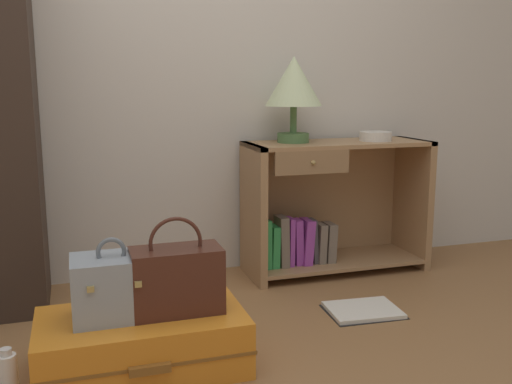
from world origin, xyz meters
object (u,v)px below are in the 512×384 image
(table_lamp, at_px, (294,85))
(suitcase_large, at_px, (142,342))
(bowl, at_px, (375,136))
(open_book_on_floor, at_px, (363,310))
(bookshelf, at_px, (328,208))
(train_case, at_px, (113,287))
(handbag, at_px, (177,279))
(bottle, at_px, (8,374))

(table_lamp, xyz_separation_m, suitcase_large, (-0.93, -0.88, -0.93))
(table_lamp, relative_size, bowl, 2.56)
(suitcase_large, bearing_deg, open_book_on_floor, 12.93)
(bookshelf, height_order, open_book_on_floor, bookshelf)
(suitcase_large, xyz_separation_m, train_case, (-0.09, 0.01, 0.22))
(handbag, bearing_deg, open_book_on_floor, 14.97)
(suitcase_large, bearing_deg, bottle, -173.78)
(table_lamp, xyz_separation_m, bowl, (0.47, -0.06, -0.28))
(train_case, height_order, handbag, handbag)
(suitcase_large, relative_size, handbag, 2.10)
(bottle, relative_size, open_book_on_floor, 0.49)
(bookshelf, distance_m, bowl, 0.48)
(suitcase_large, distance_m, handbag, 0.27)
(bookshelf, relative_size, handbag, 2.82)
(table_lamp, height_order, suitcase_large, table_lamp)
(handbag, height_order, bottle, handbag)
(table_lamp, relative_size, handbag, 1.26)
(bowl, bearing_deg, suitcase_large, -149.51)
(bookshelf, xyz_separation_m, open_book_on_floor, (-0.10, -0.63, -0.35))
(bookshelf, bearing_deg, train_case, -145.33)
(table_lamp, xyz_separation_m, open_book_on_floor, (0.11, -0.64, -1.03))
(train_case, relative_size, bottle, 1.72)
(bowl, height_order, train_case, bowl)
(bowl, height_order, suitcase_large, bowl)
(bowl, relative_size, suitcase_large, 0.23)
(suitcase_large, distance_m, bottle, 0.46)
(handbag, relative_size, open_book_on_floor, 1.02)
(table_lamp, height_order, train_case, table_lamp)
(bookshelf, bearing_deg, open_book_on_floor, -99.00)
(handbag, xyz_separation_m, open_book_on_floor, (0.90, 0.24, -0.33))
(handbag, bearing_deg, train_case, 175.26)
(suitcase_large, height_order, handbag, handbag)
(bookshelf, xyz_separation_m, handbag, (-1.00, -0.87, -0.02))
(suitcase_large, height_order, train_case, train_case)
(bowl, bearing_deg, handbag, -146.83)
(table_lamp, bearing_deg, bowl, -7.03)
(bowl, xyz_separation_m, handbag, (-1.26, -0.82, -0.42))
(open_book_on_floor, bearing_deg, handbag, -165.03)
(bottle, height_order, open_book_on_floor, bottle)
(bowl, xyz_separation_m, suitcase_large, (-1.39, -0.82, -0.65))
(bowl, relative_size, open_book_on_floor, 0.51)
(suitcase_large, distance_m, open_book_on_floor, 1.07)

